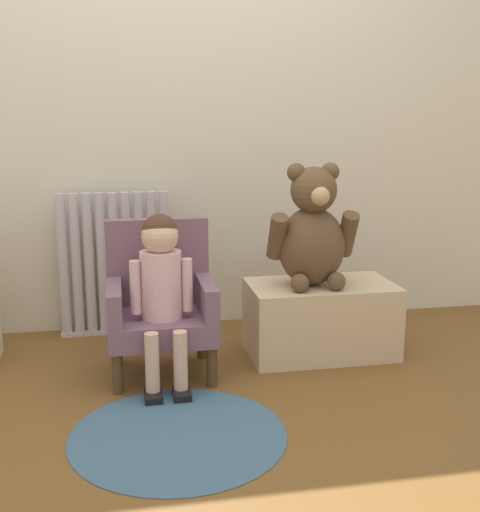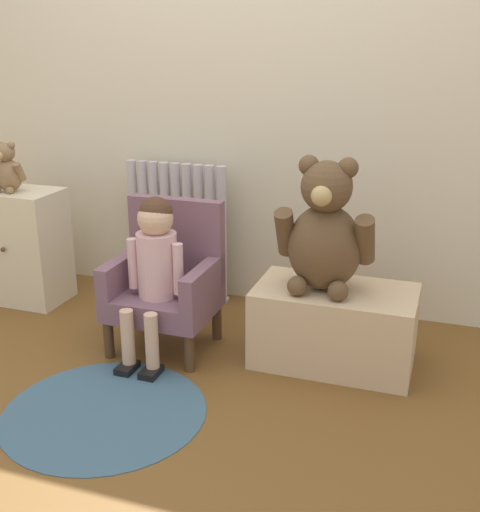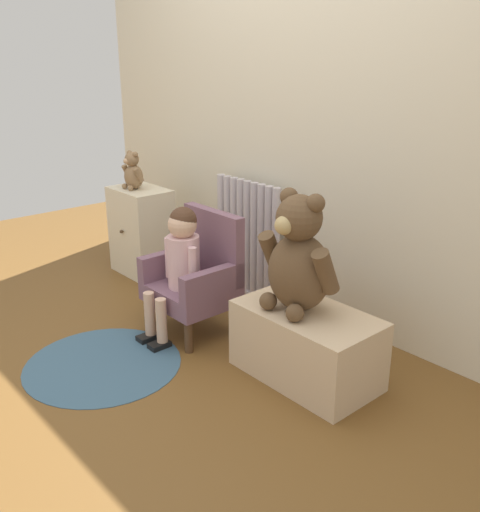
{
  "view_description": "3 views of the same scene",
  "coord_description": "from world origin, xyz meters",
  "px_view_note": "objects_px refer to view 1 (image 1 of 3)",
  "views": [
    {
      "loc": [
        -0.29,
        -2.11,
        1.09
      ],
      "look_at": [
        0.23,
        0.56,
        0.49
      ],
      "focal_mm": 45.0,
      "sensor_mm": 36.0,
      "label": 1
    },
    {
      "loc": [
        1.03,
        -1.86,
        1.33
      ],
      "look_at": [
        0.22,
        0.52,
        0.46
      ],
      "focal_mm": 45.0,
      "sensor_mm": 36.0,
      "label": 2
    },
    {
      "loc": [
        2.17,
        -1.17,
        1.44
      ],
      "look_at": [
        0.18,
        0.56,
        0.49
      ],
      "focal_mm": 40.0,
      "sensor_mm": 36.0,
      "label": 3
    }
  ],
  "objects_px": {
    "child_figure": "(161,276)",
    "floor_rug": "(178,435)",
    "radiator": "(115,265)",
    "low_bench": "(320,319)",
    "child_armchair": "(160,303)",
    "large_teddy_bear": "(312,233)"
  },
  "relations": [
    {
      "from": "child_figure",
      "to": "floor_rug",
      "type": "relative_size",
      "value": 0.92
    },
    {
      "from": "radiator",
      "to": "floor_rug",
      "type": "bearing_deg",
      "value": -79.91
    },
    {
      "from": "radiator",
      "to": "low_bench",
      "type": "xyz_separation_m",
      "value": [
        0.92,
        -0.46,
        -0.19
      ]
    },
    {
      "from": "child_armchair",
      "to": "large_teddy_bear",
      "type": "relative_size",
      "value": 1.18
    },
    {
      "from": "child_armchair",
      "to": "low_bench",
      "type": "distance_m",
      "value": 0.75
    },
    {
      "from": "child_figure",
      "to": "low_bench",
      "type": "distance_m",
      "value": 0.81
    },
    {
      "from": "child_armchair",
      "to": "low_bench",
      "type": "xyz_separation_m",
      "value": [
        0.74,
        0.07,
        -0.14
      ]
    },
    {
      "from": "child_figure",
      "to": "floor_rug",
      "type": "height_order",
      "value": "child_figure"
    },
    {
      "from": "radiator",
      "to": "large_teddy_bear",
      "type": "distance_m",
      "value": 1.02
    },
    {
      "from": "radiator",
      "to": "floor_rug",
      "type": "distance_m",
      "value": 1.2
    },
    {
      "from": "child_armchair",
      "to": "large_teddy_bear",
      "type": "height_order",
      "value": "large_teddy_bear"
    },
    {
      "from": "child_figure",
      "to": "low_bench",
      "type": "bearing_deg",
      "value": 13.36
    },
    {
      "from": "low_bench",
      "to": "large_teddy_bear",
      "type": "xyz_separation_m",
      "value": [
        -0.05,
        -0.01,
        0.41
      ]
    },
    {
      "from": "radiator",
      "to": "large_teddy_bear",
      "type": "height_order",
      "value": "large_teddy_bear"
    },
    {
      "from": "radiator",
      "to": "child_figure",
      "type": "xyz_separation_m",
      "value": [
        0.19,
        -0.64,
        0.1
      ]
    },
    {
      "from": "child_armchair",
      "to": "child_figure",
      "type": "bearing_deg",
      "value": -90.0
    },
    {
      "from": "radiator",
      "to": "low_bench",
      "type": "relative_size",
      "value": 1.08
    },
    {
      "from": "radiator",
      "to": "child_figure",
      "type": "height_order",
      "value": "radiator"
    },
    {
      "from": "floor_rug",
      "to": "child_figure",
      "type": "bearing_deg",
      "value": 91.49
    },
    {
      "from": "large_teddy_bear",
      "to": "low_bench",
      "type": "bearing_deg",
      "value": 15.2
    },
    {
      "from": "floor_rug",
      "to": "low_bench",
      "type": "bearing_deg",
      "value": 42.5
    },
    {
      "from": "radiator",
      "to": "child_figure",
      "type": "distance_m",
      "value": 0.67
    }
  ]
}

